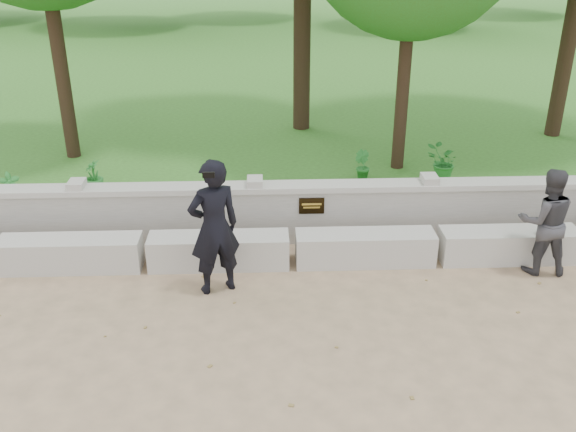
# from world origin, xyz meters

# --- Properties ---
(ground) EXTENTS (80.00, 80.00, 0.00)m
(ground) POSITION_xyz_m (0.00, 0.00, 0.00)
(ground) COLOR tan
(ground) RESTS_ON ground
(lawn) EXTENTS (40.00, 22.00, 0.25)m
(lawn) POSITION_xyz_m (0.00, 14.00, 0.12)
(lawn) COLOR #356523
(lawn) RESTS_ON ground
(concrete_bench) EXTENTS (11.90, 0.45, 0.45)m
(concrete_bench) POSITION_xyz_m (0.00, 1.90, 0.22)
(concrete_bench) COLOR beige
(concrete_bench) RESTS_ON ground
(parapet_wall) EXTENTS (12.50, 0.35, 0.90)m
(parapet_wall) POSITION_xyz_m (0.00, 2.60, 0.46)
(parapet_wall) COLOR #B5B3AB
(parapet_wall) RESTS_ON ground
(man_main) EXTENTS (0.76, 0.71, 1.78)m
(man_main) POSITION_xyz_m (-0.99, 1.27, 0.89)
(man_main) COLOR black
(man_main) RESTS_ON ground
(visitor_left) EXTENTS (0.77, 0.62, 1.47)m
(visitor_left) POSITION_xyz_m (3.30, 1.58, 0.74)
(visitor_left) COLOR #37363B
(visitor_left) RESTS_ON ground
(shrub_a) EXTENTS (0.39, 0.37, 0.61)m
(shrub_a) POSITION_xyz_m (-4.21, 3.30, 0.56)
(shrub_a) COLOR #28772D
(shrub_a) RESTS_ON lawn
(shrub_b) EXTENTS (0.35, 0.37, 0.52)m
(shrub_b) POSITION_xyz_m (1.30, 4.33, 0.51)
(shrub_b) COLOR #28772D
(shrub_b) RESTS_ON lawn
(shrub_c) EXTENTS (0.64, 0.58, 0.60)m
(shrub_c) POSITION_xyz_m (2.68, 4.32, 0.55)
(shrub_c) COLOR #28772D
(shrub_c) RESTS_ON lawn
(shrub_d) EXTENTS (0.37, 0.38, 0.54)m
(shrub_d) POSITION_xyz_m (-3.15, 4.03, 0.52)
(shrub_d) COLOR #28772D
(shrub_d) RESTS_ON lawn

